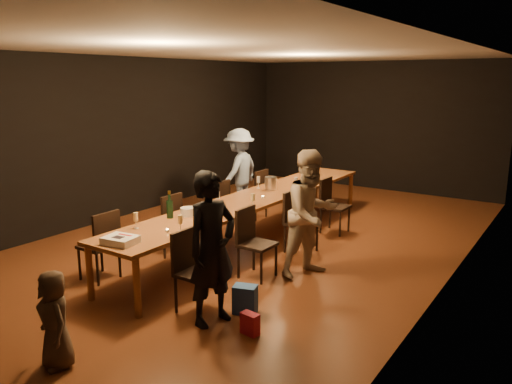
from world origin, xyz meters
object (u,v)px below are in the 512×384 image
Objects in this scene: chair_right_3 at (335,206)px; man_blue at (239,171)px; child at (55,319)px; woman_birthday at (212,249)px; chair_left_3 at (253,194)px; woman_tan at (311,213)px; chair_left_1 at (163,223)px; chair_right_1 at (257,244)px; plate_stack at (188,212)px; chair_right_0 at (198,272)px; chair_left_2 at (213,207)px; table at (255,200)px; chair_left_0 at (98,245)px; birthday_cake at (120,240)px; ice_bucket at (271,183)px; champagne_bottle at (170,204)px; chair_right_2 at (301,222)px.

chair_right_3 is 2.23m from man_blue.
woman_birthday is at bearing 84.40° from child.
woman_tan is (2.23, -1.92, 0.38)m from chair_left_3.
woman_birthday reaches higher than chair_left_1.
woman_birthday is (0.30, -1.31, 0.37)m from chair_right_1.
child is (-0.65, -1.47, -0.37)m from woman_birthday.
man_blue is at bearing 112.63° from plate_stack.
chair_right_0 is at bearing -0.00° from chair_right_1.
chair_left_1 is 1.20m from chair_left_2.
chair_left_3 reaches higher than table.
man_blue reaches higher than chair_left_3.
chair_left_0 reaches higher than birthday_cake.
woman_birthday is 1.01× the size of man_blue.
woman_birthday is at bearing -93.19° from chair_left_0.
chair_right_0 is at bearing -70.50° from table.
chair_right_3 and chair_left_1 have the same top height.
birthday_cake is 1.34m from plate_stack.
plate_stack is (-0.64, 2.54, 0.35)m from child.
child is 4.64m from ice_bucket.
woman_birthday reaches higher than chair_right_1.
champagne_bottle is at bearing -98.90° from table.
chair_left_2 reaches higher than table.
table is 6.45× the size of chair_right_2.
child is (0.50, -3.98, -0.24)m from table.
table is at bearing -19.50° from chair_left_0.
ice_bucket is (-0.93, 1.80, 0.39)m from chair_right_1.
plate_stack is at bearing -34.46° from chair_right_2.
man_blue reaches higher than table.
chair_right_3 is 5.19m from child.
chair_right_1 reaches higher than child.
child is (1.35, -5.18, -0.00)m from chair_left_3.
table is 6.45× the size of chair_left_2.
chair_right_3 is at bearing 180.00° from chair_right_1.
chair_right_0 is 3.98m from chair_left_3.
chair_right_0 is at bearing -33.67° from champagne_bottle.
chair_right_1 is 1.70m from chair_left_1.
chair_right_3 is 4.24× the size of ice_bucket.
chair_left_3 is 4.57× the size of plate_stack.
birthday_cake is (-1.13, -0.26, -0.04)m from woman_birthday.
chair_right_0 is 4.43m from man_blue.
champagne_bottle reaches higher than chair_left_2.
chair_left_2 is at bearing 116.32° from plate_stack.
champagne_bottle reaches higher than birthday_cake.
chair_left_3 is at bearing -144.69° from chair_right_1.
woman_birthday is 0.98× the size of woman_tan.
ice_bucket is (0.05, 2.04, 0.05)m from plate_stack.
birthday_cake is 1.07× the size of champagne_bottle.
chair_right_1 is 2.40m from chair_right_3.
chair_right_2 reaches higher than birthday_cake.
man_blue is at bearing 18.72° from chair_left_2.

